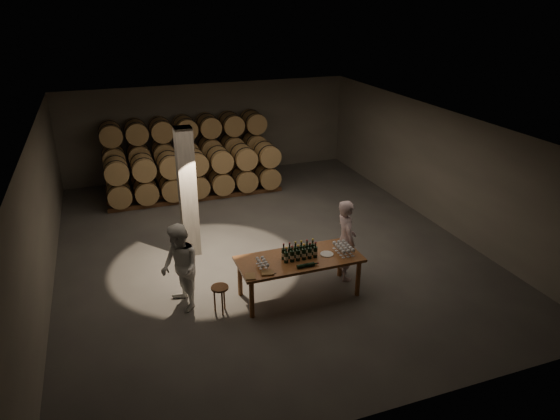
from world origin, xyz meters
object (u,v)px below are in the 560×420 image
object	(u,v)px
notebook_near	(267,273)
stool	(220,291)
person_man	(346,240)
bottle_cluster	(300,253)
plate	(327,254)
tasting_table	(299,262)
person_woman	(180,268)

from	to	relation	value
notebook_near	stool	size ratio (longest dim) A/B	0.41
person_man	bottle_cluster	bearing A→B (deg)	112.28
plate	tasting_table	bearing A→B (deg)	174.99
bottle_cluster	person_woman	xyz separation A→B (m)	(-2.41, 0.41, -0.11)
bottle_cluster	notebook_near	distance (m)	0.91
tasting_table	person_woman	xyz separation A→B (m)	(-2.42, 0.39, 0.13)
plate	bottle_cluster	bearing A→B (deg)	176.14
bottle_cluster	notebook_near	bearing A→B (deg)	-156.46
person_woman	plate	bearing A→B (deg)	69.55
tasting_table	plate	xyz separation A→B (m)	(0.60, -0.05, 0.11)
plate	person_man	bearing A→B (deg)	31.86
notebook_near	person_man	size ratio (longest dim) A/B	0.13
person_man	person_woman	distance (m)	3.67
stool	person_man	xyz separation A→B (m)	(2.98, 0.39, 0.46)
person_woman	bottle_cluster	bearing A→B (deg)	68.42
stool	person_woman	world-z (taller)	person_woman
tasting_table	person_woman	bearing A→B (deg)	170.73
tasting_table	person_man	distance (m)	1.31
notebook_near	person_man	distance (m)	2.20
person_woman	notebook_near	bearing A→B (deg)	52.26
bottle_cluster	person_man	world-z (taller)	person_man
bottle_cluster	plate	distance (m)	0.62
tasting_table	person_woman	size ratio (longest dim) A/B	1.41
notebook_near	person_woman	xyz separation A→B (m)	(-1.59, 0.77, 0.01)
tasting_table	plate	world-z (taller)	plate
plate	notebook_near	world-z (taller)	notebook_near
person_woman	tasting_table	bearing A→B (deg)	68.70
bottle_cluster	notebook_near	size ratio (longest dim) A/B	3.05
bottle_cluster	person_woman	world-z (taller)	person_woman
bottle_cluster	plate	world-z (taller)	bottle_cluster
tasting_table	person_woman	distance (m)	2.45
tasting_table	stool	bearing A→B (deg)	-178.56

